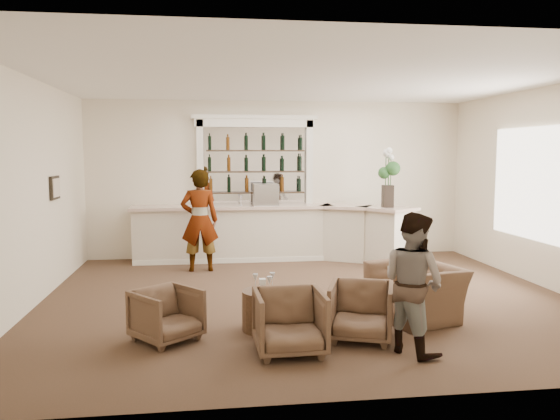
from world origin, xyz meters
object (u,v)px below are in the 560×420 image
Objects in this scene: armchair_center at (290,322)px; sommelier at (200,220)px; flower_vase at (388,174)px; cocktail_table at (265,310)px; guest at (413,283)px; armchair_right at (361,311)px; armchair_far at (416,292)px; armchair_left at (167,315)px; bar_counter at (274,233)px; espresso_machine at (266,195)px.

sommelier is at bearing 101.81° from armchair_center.
sommelier is 1.65× the size of flower_vase.
sommelier is (-0.86, 3.58, 0.71)m from cocktail_table.
sommelier is 4.58m from armchair_center.
sommelier reaches higher than guest.
armchair_far is (0.96, 0.72, 0.02)m from armchair_right.
guest is 2.87m from armchair_left.
bar_counter is at bearing 28.55° from armchair_left.
armchair_center is at bearing -77.38° from armchair_far.
armchair_left is at bearing -135.04° from flower_vase.
armchair_far is 4.66m from espresso_machine.
sommelier reaches higher than bar_counter.
cocktail_table is 0.77× the size of armchair_right.
armchair_left is 3.28m from armchair_far.
guest is at bearing 115.71° from sommelier.
espresso_machine is at bearing 159.27° from bar_counter.
cocktail_table is 0.30× the size of sommelier.
flower_vase is at bearing -16.34° from bar_counter.
cocktail_table is at bearing 101.38° from sommelier.
armchair_left is at bearing 46.67° from guest.
bar_counter is 1.76m from sommelier.
guest is 3.12× the size of espresso_machine.
espresso_machine is (1.67, 4.74, 1.05)m from armchair_left.
flower_vase reaches higher than armchair_right.
armchair_center is at bearing 101.22° from sommelier.
guest is 1.41× the size of armchair_far.
armchair_right is 4.85m from flower_vase.
armchair_far is at bearing -71.42° from bar_counter.
cocktail_table is 2.07m from armchair_far.
espresso_machine is at bearing -148.26° from sommelier.
armchair_far reaches higher than armchair_right.
espresso_machine reaches higher than cocktail_table.
armchair_far reaches higher than armchair_left.
armchair_right is at bearing -24.84° from cocktail_table.
armchair_far is at bearing 56.41° from armchair_right.
cocktail_table is at bearing -27.88° from armchair_left.
armchair_far is at bearing 128.73° from sommelier.
armchair_far is at bearing 27.68° from armchair_center.
cocktail_table is 0.75× the size of armchair_center.
guest is 5.59m from espresso_machine.
cocktail_table is 0.84× the size of armchair_left.
armchair_center is (-0.45, -5.25, -0.22)m from bar_counter.
bar_counter is at bearing 81.76° from cocktail_table.
espresso_machine reaches higher than armchair_far.
flower_vase reaches higher than armchair_center.
bar_counter is at bearing -20.82° from espresso_machine.
bar_counter is 4.48m from cocktail_table.
espresso_machine reaches higher than bar_counter.
sommelier is 1.22× the size of guest.
flower_vase reaches higher than guest.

